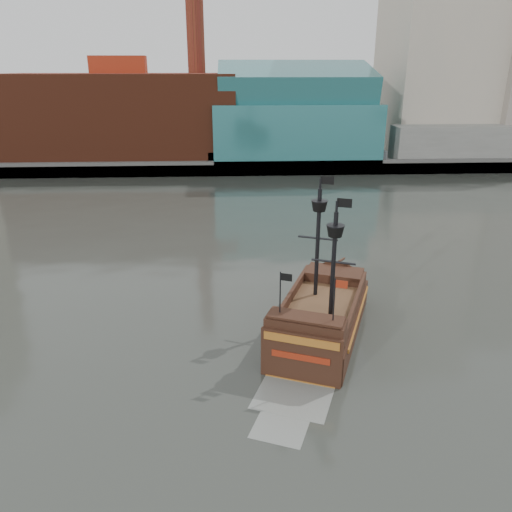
{
  "coord_description": "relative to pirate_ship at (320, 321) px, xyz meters",
  "views": [
    {
      "loc": [
        -2.31,
        -25.45,
        17.98
      ],
      "look_at": [
        -0.33,
        11.43,
        4.0
      ],
      "focal_mm": 35.0,
      "sensor_mm": 36.0,
      "label": 1
    }
  ],
  "objects": [
    {
      "name": "seawall",
      "position": [
        -3.97,
        56.68,
        0.22
      ],
      "size": [
        220.0,
        1.0,
        2.6
      ],
      "primitive_type": "cube",
      "color": "#4C4C49",
      "rests_on": "ground"
    },
    {
      "name": "ground",
      "position": [
        -3.97,
        -5.82,
        -1.08
      ],
      "size": [
        400.0,
        400.0,
        0.0
      ],
      "primitive_type": "plane",
      "color": "#282B26",
      "rests_on": "ground"
    },
    {
      "name": "promenade_far",
      "position": [
        -3.97,
        86.18,
        -0.08
      ],
      "size": [
        220.0,
        60.0,
        2.0
      ],
      "primitive_type": "cube",
      "color": "slate",
      "rests_on": "ground"
    },
    {
      "name": "pirate_ship",
      "position": [
        0.0,
        0.0,
        0.0
      ],
      "size": [
        10.24,
        16.58,
        11.94
      ],
      "rotation": [
        0.0,
        0.0,
        -0.37
      ],
      "color": "black",
      "rests_on": "ground"
    },
    {
      "name": "skyline",
      "position": [
        1.23,
        78.75,
        23.47
      ],
      "size": [
        149.0,
        45.0,
        62.0
      ],
      "color": "#7D684B",
      "rests_on": "promenade_far"
    }
  ]
}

